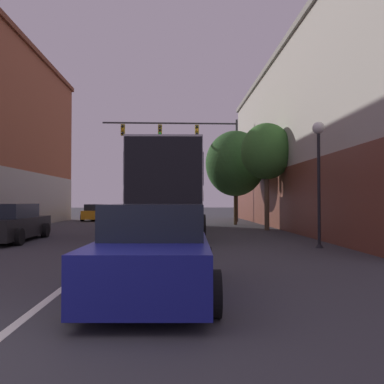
{
  "coord_description": "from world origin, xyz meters",
  "views": [
    {
      "loc": [
        1.96,
        -3.79,
        1.52
      ],
      "look_at": [
        2.64,
        12.5,
        1.9
      ],
      "focal_mm": 35.0,
      "sensor_mm": 36.0,
      "label": 1
    }
  ],
  "objects_px": {
    "parked_car_left_near": "(9,224)",
    "street_tree_near": "(267,152)",
    "bus": "(171,189)",
    "hatchback_foreground": "(155,251)",
    "parked_car_left_mid": "(97,213)",
    "traffic_signal_gantry": "(194,145)",
    "street_lamp": "(319,163)",
    "street_tree_far": "(235,164)"
  },
  "relations": [
    {
      "from": "parked_car_left_near",
      "to": "street_tree_far",
      "type": "bearing_deg",
      "value": -48.8
    },
    {
      "from": "parked_car_left_near",
      "to": "street_tree_near",
      "type": "bearing_deg",
      "value": -68.06
    },
    {
      "from": "bus",
      "to": "street_tree_far",
      "type": "height_order",
      "value": "street_tree_far"
    },
    {
      "from": "street_tree_near",
      "to": "street_tree_far",
      "type": "bearing_deg",
      "value": 101.36
    },
    {
      "from": "bus",
      "to": "street_tree_near",
      "type": "xyz_separation_m",
      "value": [
        4.93,
        1.43,
        1.99
      ]
    },
    {
      "from": "parked_car_left_near",
      "to": "street_tree_near",
      "type": "relative_size",
      "value": 0.83
    },
    {
      "from": "parked_car_left_mid",
      "to": "traffic_signal_gantry",
      "type": "height_order",
      "value": "traffic_signal_gantry"
    },
    {
      "from": "traffic_signal_gantry",
      "to": "parked_car_left_near",
      "type": "bearing_deg",
      "value": -120.39
    },
    {
      "from": "traffic_signal_gantry",
      "to": "street_tree_far",
      "type": "xyz_separation_m",
      "value": [
        2.49,
        -3.49,
        -1.7
      ]
    },
    {
      "from": "bus",
      "to": "traffic_signal_gantry",
      "type": "height_order",
      "value": "traffic_signal_gantry"
    },
    {
      "from": "parked_car_left_mid",
      "to": "street_lamp",
      "type": "xyz_separation_m",
      "value": [
        10.75,
        -17.42,
        2.13
      ]
    },
    {
      "from": "bus",
      "to": "street_lamp",
      "type": "relative_size",
      "value": 2.73
    },
    {
      "from": "parked_car_left_mid",
      "to": "traffic_signal_gantry",
      "type": "xyz_separation_m",
      "value": [
        7.4,
        -2.23,
        4.98
      ]
    },
    {
      "from": "hatchback_foreground",
      "to": "parked_car_left_mid",
      "type": "height_order",
      "value": "hatchback_foreground"
    },
    {
      "from": "street_lamp",
      "to": "street_tree_near",
      "type": "distance_m",
      "value": 7.29
    },
    {
      "from": "traffic_signal_gantry",
      "to": "street_tree_near",
      "type": "height_order",
      "value": "traffic_signal_gantry"
    },
    {
      "from": "parked_car_left_near",
      "to": "street_lamp",
      "type": "bearing_deg",
      "value": -104.13
    },
    {
      "from": "traffic_signal_gantry",
      "to": "street_tree_far",
      "type": "height_order",
      "value": "traffic_signal_gantry"
    },
    {
      "from": "parked_car_left_mid",
      "to": "traffic_signal_gantry",
      "type": "bearing_deg",
      "value": -109.06
    },
    {
      "from": "parked_car_left_mid",
      "to": "street_tree_near",
      "type": "bearing_deg",
      "value": -135.8
    },
    {
      "from": "bus",
      "to": "hatchback_foreground",
      "type": "bearing_deg",
      "value": -178.75
    },
    {
      "from": "hatchback_foreground",
      "to": "street_tree_far",
      "type": "height_order",
      "value": "street_tree_far"
    },
    {
      "from": "traffic_signal_gantry",
      "to": "street_lamp",
      "type": "relative_size",
      "value": 2.41
    },
    {
      "from": "parked_car_left_mid",
      "to": "street_lamp",
      "type": "distance_m",
      "value": 20.58
    },
    {
      "from": "traffic_signal_gantry",
      "to": "street_tree_far",
      "type": "distance_m",
      "value": 4.61
    },
    {
      "from": "parked_car_left_mid",
      "to": "street_lamp",
      "type": "relative_size",
      "value": 1.06
    },
    {
      "from": "hatchback_foreground",
      "to": "traffic_signal_gantry",
      "type": "height_order",
      "value": "traffic_signal_gantry"
    },
    {
      "from": "street_tree_far",
      "to": "street_tree_near",
      "type": "bearing_deg",
      "value": -78.64
    },
    {
      "from": "bus",
      "to": "traffic_signal_gantry",
      "type": "distance_m",
      "value": 10.2
    },
    {
      "from": "traffic_signal_gantry",
      "to": "street_lamp",
      "type": "bearing_deg",
      "value": -77.58
    },
    {
      "from": "hatchback_foreground",
      "to": "street_lamp",
      "type": "xyz_separation_m",
      "value": [
        4.95,
        5.71,
        2.04
      ]
    },
    {
      "from": "bus",
      "to": "hatchback_foreground",
      "type": "height_order",
      "value": "bus"
    },
    {
      "from": "bus",
      "to": "traffic_signal_gantry",
      "type": "bearing_deg",
      "value": -7.51
    },
    {
      "from": "street_lamp",
      "to": "street_tree_near",
      "type": "height_order",
      "value": "street_tree_near"
    },
    {
      "from": "street_lamp",
      "to": "street_tree_near",
      "type": "xyz_separation_m",
      "value": [
        0.05,
        7.17,
        1.32
      ]
    },
    {
      "from": "traffic_signal_gantry",
      "to": "street_tree_far",
      "type": "bearing_deg",
      "value": -54.52
    },
    {
      "from": "parked_car_left_mid",
      "to": "street_lamp",
      "type": "height_order",
      "value": "street_lamp"
    },
    {
      "from": "parked_car_left_near",
      "to": "traffic_signal_gantry",
      "type": "height_order",
      "value": "traffic_signal_gantry"
    },
    {
      "from": "street_tree_far",
      "to": "parked_car_left_mid",
      "type": "bearing_deg",
      "value": 149.96
    },
    {
      "from": "hatchback_foreground",
      "to": "parked_car_left_mid",
      "type": "distance_m",
      "value": 23.85
    },
    {
      "from": "bus",
      "to": "parked_car_left_near",
      "type": "relative_size",
      "value": 2.43
    },
    {
      "from": "bus",
      "to": "hatchback_foreground",
      "type": "xyz_separation_m",
      "value": [
        -0.08,
        -11.45,
        -1.37
      ]
    }
  ]
}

